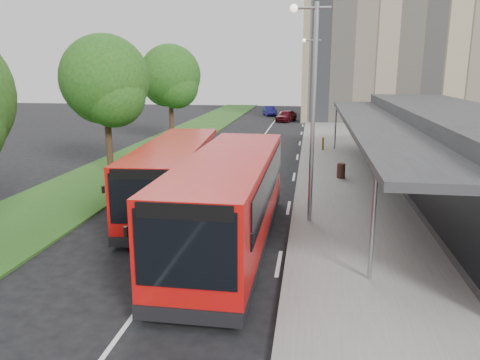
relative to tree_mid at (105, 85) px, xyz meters
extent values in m
plane|color=black|center=(7.01, -9.05, -4.99)|extent=(120.00, 120.00, 0.00)
cube|color=slate|center=(13.01, 10.95, -4.91)|extent=(5.00, 80.00, 0.15)
cube|color=#264E19|center=(0.01, 10.95, -4.94)|extent=(5.00, 80.00, 0.10)
cube|color=silver|center=(7.01, 5.95, -4.98)|extent=(0.12, 70.00, 0.01)
cube|color=silver|center=(10.31, -11.05, -4.98)|extent=(0.12, 2.00, 0.01)
cube|color=silver|center=(10.31, -5.05, -4.98)|extent=(0.12, 2.00, 0.01)
cube|color=silver|center=(10.31, 0.95, -4.98)|extent=(0.12, 2.00, 0.01)
cube|color=silver|center=(10.31, 6.95, -4.98)|extent=(0.12, 2.00, 0.01)
cube|color=silver|center=(10.31, 12.95, -4.98)|extent=(0.12, 2.00, 0.01)
cube|color=silver|center=(10.31, 18.95, -4.98)|extent=(0.12, 2.00, 0.01)
cube|color=silver|center=(10.31, 24.95, -4.98)|extent=(0.12, 2.00, 0.01)
cube|color=silver|center=(10.31, 30.95, -4.98)|extent=(0.12, 2.00, 0.01)
cube|color=silver|center=(10.31, 36.95, -4.98)|extent=(0.12, 2.00, 0.01)
cube|color=tan|center=(21.01, 32.95, 4.01)|extent=(22.00, 12.00, 18.00)
cube|color=#2B2B2D|center=(18.01, -1.05, -2.99)|extent=(5.00, 26.00, 4.00)
cube|color=black|center=(15.49, -1.05, -3.39)|extent=(0.06, 24.00, 2.20)
cube|color=#2B2B2D|center=(14.21, -1.05, -1.69)|extent=(2.80, 26.00, 0.25)
cylinder|color=gray|center=(12.91, -12.05, -3.34)|extent=(0.12, 0.12, 3.30)
cylinder|color=gray|center=(12.91, 9.95, -3.34)|extent=(0.12, 0.12, 3.30)
cylinder|color=black|center=(0.01, -0.05, -3.10)|extent=(0.36, 0.36, 3.78)
sphere|color=#1B4913|center=(0.01, -0.05, 0.33)|extent=(4.80, 4.80, 4.80)
sphere|color=#1B4913|center=(0.61, -0.45, -0.52)|extent=(3.43, 3.43, 3.43)
sphere|color=#1B4913|center=(-0.49, 0.45, -0.27)|extent=(3.78, 3.78, 3.78)
cylinder|color=black|center=(0.01, 11.95, -3.09)|extent=(0.36, 0.36, 3.79)
sphere|color=#1B4913|center=(0.01, 11.95, 0.36)|extent=(4.83, 4.83, 4.83)
sphere|color=#1B4913|center=(0.61, 11.55, -0.50)|extent=(3.45, 3.45, 3.45)
sphere|color=#1B4913|center=(-0.49, 12.45, -0.24)|extent=(3.79, 3.79, 3.79)
cylinder|color=gray|center=(11.21, -7.05, -0.84)|extent=(0.16, 0.16, 8.00)
cylinder|color=gray|center=(11.01, -7.05, 2.96)|extent=(1.40, 0.10, 0.10)
sphere|color=silver|center=(10.41, -7.05, 2.96)|extent=(0.28, 0.28, 0.28)
cylinder|color=gray|center=(11.21, 12.95, -0.84)|extent=(0.16, 0.16, 8.00)
cylinder|color=gray|center=(11.01, 12.95, 2.96)|extent=(1.40, 0.10, 0.10)
sphere|color=silver|center=(10.41, 12.95, 2.96)|extent=(0.28, 0.28, 0.28)
cube|color=#BD0A0F|center=(8.55, -9.80, -3.25)|extent=(2.64, 10.87, 2.74)
cube|color=black|center=(8.55, -9.80, -4.59)|extent=(2.66, 10.89, 0.31)
cube|color=black|center=(8.52, -15.25, -2.97)|extent=(2.33, 0.06, 1.81)
cube|color=black|center=(8.57, -4.35, -2.81)|extent=(2.28, 0.06, 1.34)
cube|color=black|center=(7.23, -9.49, -2.76)|extent=(0.09, 9.31, 1.24)
cube|color=black|center=(9.86, -9.50, -2.76)|extent=(0.09, 9.31, 1.24)
cube|color=black|center=(8.52, -15.26, -4.57)|extent=(2.59, 0.09, 0.36)
cube|color=black|center=(8.52, -15.26, -2.09)|extent=(2.17, 0.05, 0.36)
cube|color=black|center=(7.07, -15.02, -2.71)|extent=(0.08, 0.08, 0.26)
cube|color=black|center=(9.97, -15.03, -2.71)|extent=(0.08, 0.08, 0.26)
cylinder|color=black|center=(7.44, -13.31, -4.52)|extent=(0.31, 0.93, 0.93)
cylinder|color=black|center=(9.61, -13.32, -4.52)|extent=(0.31, 0.93, 0.93)
cylinder|color=black|center=(7.48, -6.28, -4.52)|extent=(0.31, 0.93, 0.93)
cylinder|color=black|center=(9.65, -6.29, -4.52)|extent=(0.31, 0.93, 0.93)
cube|color=#BD0A0F|center=(5.53, -5.93, -3.40)|extent=(3.15, 10.09, 2.51)
cube|color=black|center=(5.53, -5.93, -4.63)|extent=(3.17, 10.11, 0.28)
cube|color=black|center=(5.93, -10.90, -3.14)|extent=(2.13, 0.22, 1.66)
cube|color=black|center=(5.13, -0.96, -3.00)|extent=(2.08, 0.22, 1.23)
cube|color=black|center=(4.31, -5.74, -2.95)|extent=(0.73, 8.49, 1.14)
cube|color=black|center=(6.71, -5.55, -2.95)|extent=(0.73, 8.49, 1.14)
cube|color=black|center=(5.93, -10.91, -4.61)|extent=(2.36, 0.27, 0.33)
cube|color=black|center=(5.93, -10.91, -2.34)|extent=(1.98, 0.20, 0.33)
cube|color=black|center=(4.59, -10.80, -2.90)|extent=(0.09, 0.09, 0.24)
cube|color=black|center=(7.23, -10.59, -2.90)|extent=(0.09, 0.09, 0.24)
cylinder|color=black|center=(4.80, -9.21, -4.56)|extent=(0.35, 0.87, 0.85)
cylinder|color=black|center=(6.78, -9.06, -4.56)|extent=(0.35, 0.87, 0.85)
cylinder|color=black|center=(4.28, -2.80, -4.56)|extent=(0.35, 0.87, 0.85)
cylinder|color=black|center=(6.27, -2.64, -4.56)|extent=(0.35, 0.87, 0.85)
cylinder|color=#3B2018|center=(12.83, 0.42, -4.44)|extent=(0.45, 0.45, 0.79)
cylinder|color=#D9990B|center=(12.05, 9.21, -4.38)|extent=(0.18, 0.18, 0.91)
imported|color=#4F0B13|center=(8.35, 28.77, -4.34)|extent=(2.59, 4.06, 1.29)
imported|color=navy|center=(5.84, 35.29, -4.40)|extent=(2.24, 3.79, 1.18)
camera|label=1|loc=(11.15, -24.55, 0.91)|focal=35.00mm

